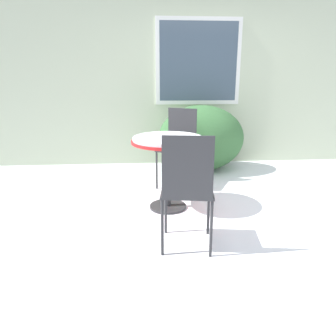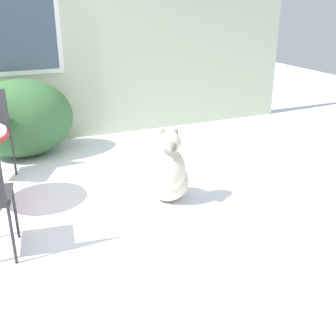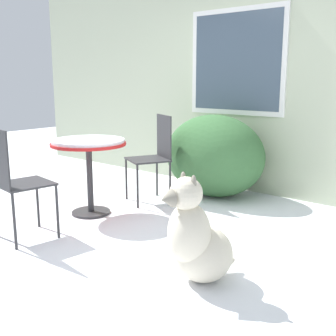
% 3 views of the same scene
% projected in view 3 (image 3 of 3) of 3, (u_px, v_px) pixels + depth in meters
% --- Properties ---
extents(ground_plane, '(16.00, 16.00, 0.00)m').
position_uv_depth(ground_plane, '(125.00, 239.00, 3.77)').
color(ground_plane, white).
extents(house_wall, '(8.00, 0.10, 3.32)m').
position_uv_depth(house_wall, '(252.00, 57.00, 5.08)').
color(house_wall, '#B2BC9E').
rests_on(house_wall, ground_plane).
extents(shrub_left, '(1.28, 0.91, 0.99)m').
position_uv_depth(shrub_left, '(214.00, 156.00, 5.07)').
color(shrub_left, '#386638').
rests_on(shrub_left, ground_plane).
extents(patio_table, '(0.77, 0.77, 0.79)m').
position_uv_depth(patio_table, '(89.00, 152.00, 4.34)').
color(patio_table, '#2D2D30').
rests_on(patio_table, ground_plane).
extents(patio_chair_near_table, '(0.57, 0.57, 1.00)m').
position_uv_depth(patio_chair_near_table, '(154.00, 154.00, 4.83)').
color(patio_chair_near_table, '#2D2D30').
rests_on(patio_chair_near_table, ground_plane).
extents(patio_chair_far_side, '(0.48, 0.48, 1.00)m').
position_uv_depth(patio_chair_far_side, '(15.00, 178.00, 3.63)').
color(patio_chair_far_side, '#2D2D30').
rests_on(patio_chair_far_side, ground_plane).
extents(dog, '(0.53, 0.63, 0.79)m').
position_uv_depth(dog, '(197.00, 241.00, 2.91)').
color(dog, beige).
rests_on(dog, ground_plane).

